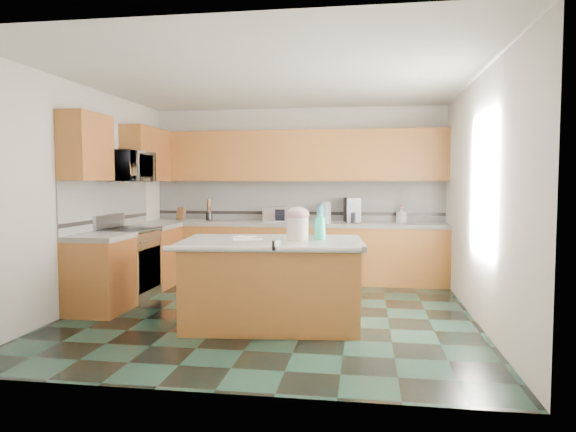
# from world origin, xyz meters

# --- Properties ---
(floor) EXTENTS (4.60, 4.60, 0.00)m
(floor) POSITION_xyz_m (0.00, 0.00, 0.00)
(floor) COLOR black
(floor) RESTS_ON ground
(ceiling) EXTENTS (4.60, 4.60, 0.00)m
(ceiling) POSITION_xyz_m (0.00, 0.00, 2.70)
(ceiling) COLOR white
(ceiling) RESTS_ON ground
(wall_back) EXTENTS (4.60, 0.04, 2.70)m
(wall_back) POSITION_xyz_m (0.00, 2.32, 1.35)
(wall_back) COLOR white
(wall_back) RESTS_ON ground
(wall_front) EXTENTS (4.60, 0.04, 2.70)m
(wall_front) POSITION_xyz_m (0.00, -2.32, 1.35)
(wall_front) COLOR white
(wall_front) RESTS_ON ground
(wall_left) EXTENTS (0.04, 4.60, 2.70)m
(wall_left) POSITION_xyz_m (-2.32, 0.00, 1.35)
(wall_left) COLOR white
(wall_left) RESTS_ON ground
(wall_right) EXTENTS (0.04, 4.60, 2.70)m
(wall_right) POSITION_xyz_m (2.32, 0.00, 1.35)
(wall_right) COLOR white
(wall_right) RESTS_ON ground
(back_base_cab) EXTENTS (4.60, 0.60, 0.86)m
(back_base_cab) POSITION_xyz_m (0.00, 2.00, 0.43)
(back_base_cab) COLOR #5E2F14
(back_base_cab) RESTS_ON ground
(back_countertop) EXTENTS (4.60, 0.64, 0.06)m
(back_countertop) POSITION_xyz_m (0.00, 2.00, 0.89)
(back_countertop) COLOR silver
(back_countertop) RESTS_ON back_base_cab
(back_upper_cab) EXTENTS (4.60, 0.33, 0.78)m
(back_upper_cab) POSITION_xyz_m (0.00, 2.13, 1.94)
(back_upper_cab) COLOR #5E2F14
(back_upper_cab) RESTS_ON wall_back
(back_backsplash) EXTENTS (4.60, 0.02, 0.63)m
(back_backsplash) POSITION_xyz_m (0.00, 2.29, 1.24)
(back_backsplash) COLOR silver
(back_backsplash) RESTS_ON back_countertop
(back_accent_band) EXTENTS (4.60, 0.01, 0.05)m
(back_accent_band) POSITION_xyz_m (0.00, 2.28, 1.04)
(back_accent_band) COLOR black
(back_accent_band) RESTS_ON back_countertop
(left_base_cab_rear) EXTENTS (0.60, 0.82, 0.86)m
(left_base_cab_rear) POSITION_xyz_m (-2.00, 1.29, 0.43)
(left_base_cab_rear) COLOR #5E2F14
(left_base_cab_rear) RESTS_ON ground
(left_counter_rear) EXTENTS (0.64, 0.82, 0.06)m
(left_counter_rear) POSITION_xyz_m (-2.00, 1.29, 0.89)
(left_counter_rear) COLOR silver
(left_counter_rear) RESTS_ON left_base_cab_rear
(left_base_cab_front) EXTENTS (0.60, 0.72, 0.86)m
(left_base_cab_front) POSITION_xyz_m (-2.00, -0.24, 0.43)
(left_base_cab_front) COLOR #5E2F14
(left_base_cab_front) RESTS_ON ground
(left_counter_front) EXTENTS (0.64, 0.72, 0.06)m
(left_counter_front) POSITION_xyz_m (-2.00, -0.24, 0.89)
(left_counter_front) COLOR silver
(left_counter_front) RESTS_ON left_base_cab_front
(left_backsplash) EXTENTS (0.02, 2.30, 0.63)m
(left_backsplash) POSITION_xyz_m (-2.29, 0.55, 1.24)
(left_backsplash) COLOR silver
(left_backsplash) RESTS_ON wall_left
(left_accent_band) EXTENTS (0.01, 2.30, 0.05)m
(left_accent_band) POSITION_xyz_m (-2.28, 0.55, 1.04)
(left_accent_band) COLOR black
(left_accent_band) RESTS_ON wall_left
(left_upper_cab_rear) EXTENTS (0.33, 1.09, 0.78)m
(left_upper_cab_rear) POSITION_xyz_m (-2.13, 1.42, 1.94)
(left_upper_cab_rear) COLOR #5E2F14
(left_upper_cab_rear) RESTS_ON wall_left
(left_upper_cab_front) EXTENTS (0.33, 0.72, 0.78)m
(left_upper_cab_front) POSITION_xyz_m (-2.13, -0.24, 1.94)
(left_upper_cab_front) COLOR #5E2F14
(left_upper_cab_front) RESTS_ON wall_left
(range_body) EXTENTS (0.60, 0.76, 0.88)m
(range_body) POSITION_xyz_m (-2.00, 0.50, 0.44)
(range_body) COLOR #B7B7BC
(range_body) RESTS_ON ground
(range_oven_door) EXTENTS (0.02, 0.68, 0.55)m
(range_oven_door) POSITION_xyz_m (-1.71, 0.50, 0.40)
(range_oven_door) COLOR black
(range_oven_door) RESTS_ON range_body
(range_cooktop) EXTENTS (0.62, 0.78, 0.04)m
(range_cooktop) POSITION_xyz_m (-2.00, 0.50, 0.90)
(range_cooktop) COLOR black
(range_cooktop) RESTS_ON range_body
(range_handle) EXTENTS (0.02, 0.66, 0.02)m
(range_handle) POSITION_xyz_m (-1.68, 0.50, 0.78)
(range_handle) COLOR #B7B7BC
(range_handle) RESTS_ON range_body
(range_backguard) EXTENTS (0.06, 0.76, 0.18)m
(range_backguard) POSITION_xyz_m (-2.26, 0.50, 1.02)
(range_backguard) COLOR #B7B7BC
(range_backguard) RESTS_ON range_body
(microwave) EXTENTS (0.50, 0.73, 0.41)m
(microwave) POSITION_xyz_m (-2.00, 0.50, 1.73)
(microwave) COLOR #B7B7BC
(microwave) RESTS_ON wall_left
(island_base) EXTENTS (1.89, 1.20, 0.86)m
(island_base) POSITION_xyz_m (0.11, -0.47, 0.43)
(island_base) COLOR #5E2F14
(island_base) RESTS_ON ground
(island_top) EXTENTS (2.00, 1.31, 0.06)m
(island_top) POSITION_xyz_m (0.11, -0.47, 0.89)
(island_top) COLOR silver
(island_top) RESTS_ON island_base
(island_bullnose) EXTENTS (1.90, 0.24, 0.06)m
(island_bullnose) POSITION_xyz_m (0.11, -1.04, 0.89)
(island_bullnose) COLOR silver
(island_bullnose) RESTS_ON island_base
(treat_jar) EXTENTS (0.27, 0.27, 0.24)m
(treat_jar) POSITION_xyz_m (0.38, -0.50, 1.04)
(treat_jar) COLOR beige
(treat_jar) RESTS_ON island_top
(treat_jar_lid) EXTENTS (0.25, 0.25, 0.15)m
(treat_jar_lid) POSITION_xyz_m (0.38, -0.50, 1.20)
(treat_jar_lid) COLOR #CD9698
(treat_jar_lid) RESTS_ON treat_jar
(treat_jar_knob) EXTENTS (0.08, 0.03, 0.03)m
(treat_jar_knob) POSITION_xyz_m (0.38, -0.50, 1.25)
(treat_jar_knob) COLOR tan
(treat_jar_knob) RESTS_ON treat_jar_lid
(treat_jar_knob_end_l) EXTENTS (0.04, 0.04, 0.04)m
(treat_jar_knob_end_l) POSITION_xyz_m (0.34, -0.50, 1.25)
(treat_jar_knob_end_l) COLOR tan
(treat_jar_knob_end_l) RESTS_ON treat_jar_lid
(treat_jar_knob_end_r) EXTENTS (0.04, 0.04, 0.04)m
(treat_jar_knob_end_r) POSITION_xyz_m (0.42, -0.50, 1.25)
(treat_jar_knob_end_r) COLOR tan
(treat_jar_knob_end_r) RESTS_ON treat_jar_lid
(soap_bottle_island) EXTENTS (0.13, 0.13, 0.33)m
(soap_bottle_island) POSITION_xyz_m (0.61, -0.39, 1.09)
(soap_bottle_island) COLOR #24B095
(soap_bottle_island) RESTS_ON island_top
(paper_sheet_a) EXTENTS (0.36, 0.30, 0.00)m
(paper_sheet_a) POSITION_xyz_m (-0.16, -0.49, 0.92)
(paper_sheet_a) COLOR white
(paper_sheet_a) RESTS_ON island_top
(paper_sheet_b) EXTENTS (0.30, 0.26, 0.00)m
(paper_sheet_b) POSITION_xyz_m (-0.26, -0.23, 0.92)
(paper_sheet_b) COLOR white
(paper_sheet_b) RESTS_ON island_top
(clamp_body) EXTENTS (0.07, 0.11, 0.09)m
(clamp_body) POSITION_xyz_m (0.25, -1.02, 0.93)
(clamp_body) COLOR black
(clamp_body) RESTS_ON island_top
(clamp_handle) EXTENTS (0.02, 0.07, 0.02)m
(clamp_handle) POSITION_xyz_m (0.25, -1.08, 0.91)
(clamp_handle) COLOR black
(clamp_handle) RESTS_ON island_top
(knife_block) EXTENTS (0.13, 0.17, 0.22)m
(knife_block) POSITION_xyz_m (-1.85, 2.05, 1.02)
(knife_block) COLOR #472814
(knife_block) RESTS_ON back_countertop
(utensil_crock) EXTENTS (0.11, 0.11, 0.14)m
(utensil_crock) POSITION_xyz_m (-1.39, 2.08, 0.99)
(utensil_crock) COLOR black
(utensil_crock) RESTS_ON back_countertop
(utensil_bundle) EXTENTS (0.06, 0.06, 0.20)m
(utensil_bundle) POSITION_xyz_m (-1.39, 2.08, 1.16)
(utensil_bundle) COLOR #472814
(utensil_bundle) RESTS_ON utensil_crock
(toaster_oven) EXTENTS (0.39, 0.28, 0.22)m
(toaster_oven) POSITION_xyz_m (-0.31, 2.05, 1.03)
(toaster_oven) COLOR #B7B7BC
(toaster_oven) RESTS_ON back_countertop
(toaster_oven_door) EXTENTS (0.33, 0.01, 0.18)m
(toaster_oven_door) POSITION_xyz_m (-0.31, 1.93, 1.03)
(toaster_oven_door) COLOR black
(toaster_oven_door) RESTS_ON toaster_oven
(paper_towel) EXTENTS (0.14, 0.14, 0.31)m
(paper_towel) POSITION_xyz_m (0.49, 2.10, 1.07)
(paper_towel) COLOR white
(paper_towel) RESTS_ON back_countertop
(paper_towel_base) EXTENTS (0.21, 0.21, 0.01)m
(paper_towel_base) POSITION_xyz_m (0.49, 2.10, 0.93)
(paper_towel_base) COLOR #B7B7BC
(paper_towel_base) RESTS_ON back_countertop
(water_jug) EXTENTS (0.15, 0.15, 0.24)m
(water_jug) POSITION_xyz_m (0.41, 2.06, 1.04)
(water_jug) COLOR #4992C5
(water_jug) RESTS_ON back_countertop
(water_jug_neck) EXTENTS (0.07, 0.07, 0.03)m
(water_jug_neck) POSITION_xyz_m (0.41, 2.06, 1.18)
(water_jug_neck) COLOR #4992C5
(water_jug_neck) RESTS_ON water_jug
(coffee_maker) EXTENTS (0.27, 0.29, 0.37)m
(coffee_maker) POSITION_xyz_m (0.88, 2.08, 1.11)
(coffee_maker) COLOR black
(coffee_maker) RESTS_ON back_countertop
(coffee_carafe) EXTENTS (0.15, 0.15, 0.15)m
(coffee_carafe) POSITION_xyz_m (0.88, 2.02, 1.00)
(coffee_carafe) COLOR black
(coffee_carafe) RESTS_ON back_countertop
(soap_bottle_back) EXTENTS (0.16, 0.16, 0.24)m
(soap_bottle_back) POSITION_xyz_m (1.62, 2.05, 1.04)
(soap_bottle_back) COLOR white
(soap_bottle_back) RESTS_ON back_countertop
(soap_back_cap) EXTENTS (0.02, 0.02, 0.03)m
(soap_back_cap) POSITION_xyz_m (1.62, 2.05, 1.18)
(soap_back_cap) COLOR red
(soap_back_cap) RESTS_ON soap_bottle_back
(window_light_proxy) EXTENTS (0.02, 1.40, 1.10)m
(window_light_proxy) POSITION_xyz_m (2.29, -0.20, 1.50)
(window_light_proxy) COLOR white
(window_light_proxy) RESTS_ON wall_right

